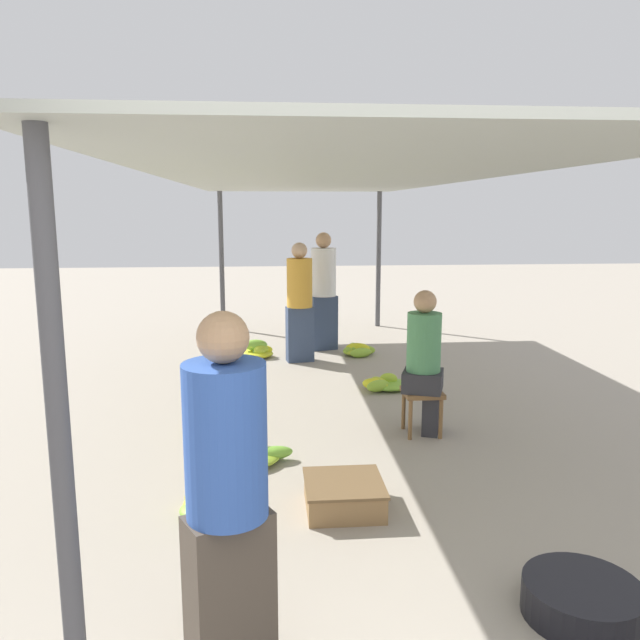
# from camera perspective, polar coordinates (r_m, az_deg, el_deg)

# --- Properties ---
(canopy_post_front_left) EXTENTS (0.08, 0.08, 2.28)m
(canopy_post_front_left) POSITION_cam_1_polar(r_m,az_deg,el_deg) (2.47, -22.63, -11.09)
(canopy_post_front_left) COLOR #4C4C51
(canopy_post_front_left) RESTS_ON ground
(canopy_post_back_left) EXTENTS (0.08, 0.08, 2.28)m
(canopy_post_back_left) POSITION_cam_1_polar(r_m,az_deg,el_deg) (10.51, -8.99, 5.35)
(canopy_post_back_left) COLOR #4C4C51
(canopy_post_back_left) RESTS_ON ground
(canopy_post_back_right) EXTENTS (0.08, 0.08, 2.28)m
(canopy_post_back_right) POSITION_cam_1_polar(r_m,az_deg,el_deg) (10.65, 5.38, 5.49)
(canopy_post_back_right) COLOR #4C4C51
(canopy_post_back_right) RESTS_ON ground
(canopy_tarp) EXTENTS (3.04, 8.66, 0.04)m
(canopy_tarp) POSITION_cam_1_polar(r_m,az_deg,el_deg) (6.35, 0.29, 12.87)
(canopy_tarp) COLOR #9EA399
(canopy_tarp) RESTS_ON canopy_post_front_left
(vendor_foreground) EXTENTS (0.46, 0.46, 1.60)m
(vendor_foreground) POSITION_cam_1_polar(r_m,az_deg,el_deg) (2.70, -8.47, -15.55)
(vendor_foreground) COLOR #4C4238
(vendor_foreground) RESTS_ON ground
(stool) EXTENTS (0.34, 0.34, 0.40)m
(stool) POSITION_cam_1_polar(r_m,az_deg,el_deg) (5.68, 9.33, -7.13)
(stool) COLOR brown
(stool) RESTS_ON ground
(vendor_seated) EXTENTS (0.44, 0.44, 1.30)m
(vendor_seated) POSITION_cam_1_polar(r_m,az_deg,el_deg) (5.60, 9.59, -3.66)
(vendor_seated) COLOR #2D2D33
(vendor_seated) RESTS_ON ground
(basin_black) EXTENTS (0.58, 0.58, 0.18)m
(basin_black) POSITION_cam_1_polar(r_m,az_deg,el_deg) (3.63, 22.84, -22.53)
(basin_black) COLOR black
(basin_black) RESTS_ON ground
(banana_pile_left_0) EXTENTS (0.40, 0.44, 0.22)m
(banana_pile_left_0) POSITION_cam_1_polar(r_m,az_deg,el_deg) (4.36, -10.26, -16.28)
(banana_pile_left_0) COLOR yellow
(banana_pile_left_0) RESTS_ON ground
(banana_pile_left_1) EXTENTS (0.77, 0.50, 0.23)m
(banana_pile_left_1) POSITION_cam_1_polar(r_m,az_deg,el_deg) (5.10, -6.86, -12.03)
(banana_pile_left_1) COLOR #74B337
(banana_pile_left_1) RESTS_ON ground
(banana_pile_left_2) EXTENTS (0.44, 0.43, 0.25)m
(banana_pile_left_2) POSITION_cam_1_polar(r_m,az_deg,el_deg) (8.54, -5.76, -2.77)
(banana_pile_left_2) COLOR yellow
(banana_pile_left_2) RESTS_ON ground
(banana_pile_left_3) EXTENTS (0.59, 0.52, 0.21)m
(banana_pile_left_3) POSITION_cam_1_polar(r_m,az_deg,el_deg) (5.88, -8.97, -9.05)
(banana_pile_left_3) COLOR #7DB636
(banana_pile_left_3) RESTS_ON ground
(banana_pile_right_0) EXTENTS (0.57, 0.48, 0.19)m
(banana_pile_right_0) POSITION_cam_1_polar(r_m,az_deg,el_deg) (7.04, 5.92, -5.85)
(banana_pile_right_0) COLOR #BCD02A
(banana_pile_right_0) RESTS_ON ground
(banana_pile_right_1) EXTENTS (0.51, 0.50, 0.17)m
(banana_pile_right_1) POSITION_cam_1_polar(r_m,az_deg,el_deg) (8.62, 3.46, -2.80)
(banana_pile_right_1) COLOR #83B935
(banana_pile_right_1) RESTS_ON ground
(crate_near) EXTENTS (0.53, 0.53, 0.20)m
(crate_near) POSITION_cam_1_polar(r_m,az_deg,el_deg) (4.36, 2.20, -15.69)
(crate_near) COLOR olive
(crate_near) RESTS_ON ground
(shopper_walking_mid) EXTENTS (0.44, 0.44, 1.67)m
(shopper_walking_mid) POSITION_cam_1_polar(r_m,az_deg,el_deg) (8.84, 0.32, 2.81)
(shopper_walking_mid) COLOR #384766
(shopper_walking_mid) RESTS_ON ground
(shopper_walking_far) EXTENTS (0.38, 0.38, 1.57)m
(shopper_walking_far) POSITION_cam_1_polar(r_m,az_deg,el_deg) (8.15, -1.87, 1.80)
(shopper_walking_far) COLOR #384766
(shopper_walking_far) RESTS_ON ground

